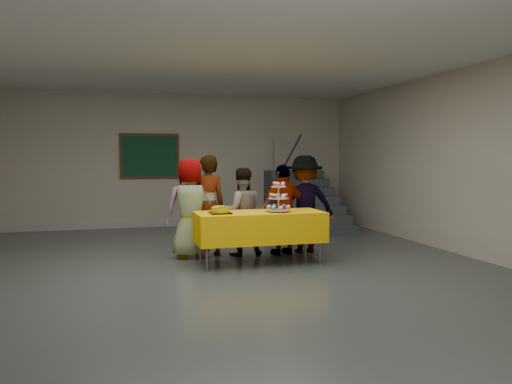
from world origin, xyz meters
TOP-DOWN VIEW (x-y plane):
  - room_shell at (0.00, 0.02)m, footprint 10.00×10.04m
  - bake_table at (0.68, 0.60)m, footprint 1.88×0.78m
  - cupcake_stand at (0.95, 0.53)m, footprint 0.38×0.38m
  - bear_cake at (0.08, 0.54)m, footprint 0.32×0.36m
  - schoolchild_a at (-0.24, 1.32)m, footprint 0.77×0.51m
  - schoolchild_b at (0.04, 1.37)m, footprint 0.63×0.45m
  - schoolchild_c at (0.56, 1.26)m, footprint 0.70×0.55m
  - schoolchild_d at (1.23, 1.12)m, footprint 0.91×0.53m
  - schoolchild_e at (1.64, 1.26)m, footprint 1.07×0.65m
  - staircase at (2.70, 4.13)m, footprint 1.30×2.40m
  - noticeboard at (-0.62, 4.96)m, footprint 1.30×0.05m

SIDE VIEW (x-z plane):
  - staircase at x=2.70m, z-range -0.53..1.51m
  - bake_table at x=0.68m, z-range 0.17..0.94m
  - schoolchild_c at x=0.56m, z-range 0.00..1.41m
  - schoolchild_d at x=1.23m, z-range 0.00..1.46m
  - schoolchild_a at x=-0.24m, z-range 0.00..1.57m
  - schoolchild_e at x=1.64m, z-range 0.00..1.61m
  - schoolchild_b at x=0.04m, z-range 0.00..1.61m
  - bear_cake at x=0.08m, z-range 0.77..0.89m
  - cupcake_stand at x=0.95m, z-range 0.71..1.15m
  - noticeboard at x=-0.62m, z-range 1.10..2.10m
  - room_shell at x=0.00m, z-range 0.62..3.64m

